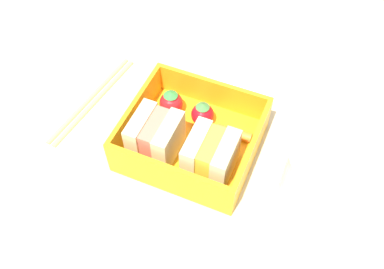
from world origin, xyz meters
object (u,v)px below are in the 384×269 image
at_px(sandwich_left, 211,156).
at_px(chopstick_pair, 92,99).
at_px(strawberry_far_left, 171,103).
at_px(carrot_stick_far_left, 234,133).
at_px(sandwich_center_left, 155,136).
at_px(drinking_glass, 309,177).
at_px(folded_napkin, 251,66).
at_px(strawberry_left, 200,113).

height_order(sandwich_left, chopstick_pair, sandwich_left).
relative_size(strawberry_far_left, chopstick_pair, 0.21).
bearing_deg(carrot_stick_far_left, sandwich_center_left, 35.08).
relative_size(chopstick_pair, drinking_glass, 2.43).
distance_m(sandwich_center_left, carrot_stick_far_left, 0.10).
distance_m(strawberry_far_left, drinking_glass, 0.20).
xyz_separation_m(chopstick_pair, folded_napkin, (-0.19, -0.15, -0.00)).
xyz_separation_m(strawberry_far_left, folded_napkin, (-0.07, -0.14, -0.03)).
distance_m(carrot_stick_far_left, strawberry_left, 0.05).
relative_size(sandwich_left, chopstick_pair, 0.32).
height_order(sandwich_center_left, strawberry_far_left, sandwich_center_left).
height_order(sandwich_left, sandwich_center_left, same).
xyz_separation_m(sandwich_left, carrot_stick_far_left, (-0.01, -0.06, -0.02)).
bearing_deg(carrot_stick_far_left, sandwich_left, 79.75).
height_order(carrot_stick_far_left, drinking_glass, drinking_glass).
bearing_deg(strawberry_far_left, carrot_stick_far_left, 175.41).
height_order(strawberry_far_left, folded_napkin, strawberry_far_left).
height_order(sandwich_center_left, chopstick_pair, sandwich_center_left).
bearing_deg(strawberry_left, drinking_glass, 163.68).
height_order(strawberry_left, strawberry_far_left, strawberry_far_left).
bearing_deg(carrot_stick_far_left, strawberry_left, -7.16).
height_order(sandwich_center_left, strawberry_left, sandwich_center_left).
height_order(chopstick_pair, folded_napkin, chopstick_pair).
relative_size(strawberry_far_left, drinking_glass, 0.50).
distance_m(chopstick_pair, drinking_glass, 0.32).
bearing_deg(chopstick_pair, carrot_stick_far_left, -177.25).
bearing_deg(strawberry_far_left, folded_napkin, -117.69).
distance_m(strawberry_left, chopstick_pair, 0.16).
relative_size(sandwich_center_left, chopstick_pair, 0.32).
bearing_deg(drinking_glass, sandwich_left, 9.47).
distance_m(sandwich_center_left, folded_napkin, 0.21).
xyz_separation_m(carrot_stick_far_left, strawberry_far_left, (0.09, -0.01, 0.01)).
bearing_deg(sandwich_left, carrot_stick_far_left, -100.25).
distance_m(drinking_glass, folded_napkin, 0.23).
xyz_separation_m(carrot_stick_far_left, strawberry_left, (0.05, -0.01, 0.01)).
bearing_deg(carrot_stick_far_left, strawberry_far_left, -4.59).
xyz_separation_m(drinking_glass, folded_napkin, (0.13, -0.18, -0.04)).
distance_m(sandwich_center_left, strawberry_far_left, 0.07).
bearing_deg(sandwich_left, drinking_glass, -170.53).
distance_m(sandwich_left, strawberry_left, 0.08).
relative_size(strawberry_left, drinking_glass, 0.48).
bearing_deg(chopstick_pair, folded_napkin, -140.78).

